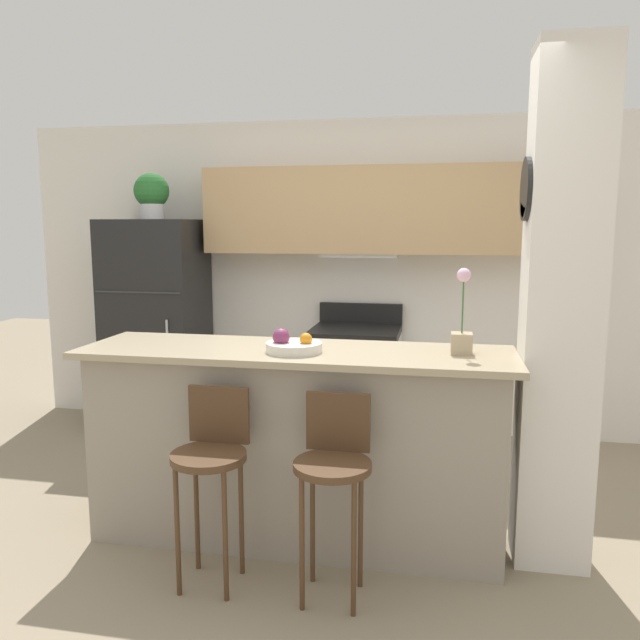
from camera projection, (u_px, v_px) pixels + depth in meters
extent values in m
plane|color=gray|center=(296.00, 537.00, 3.45)|extent=(14.00, 14.00, 0.00)
cube|color=white|center=(350.00, 277.00, 5.19)|extent=(5.60, 0.06, 2.55)
cube|color=tan|center=(379.00, 210.00, 4.87)|extent=(2.79, 0.32, 0.67)
cube|color=white|center=(360.00, 249.00, 4.96)|extent=(0.61, 0.28, 0.12)
cube|color=white|center=(561.00, 314.00, 3.04)|extent=(0.36, 0.32, 2.55)
cylinder|color=black|center=(526.00, 189.00, 2.99)|extent=(0.02, 0.31, 0.31)
cylinder|color=white|center=(525.00, 189.00, 2.99)|extent=(0.01, 0.27, 0.27)
cube|color=gray|center=(296.00, 448.00, 3.37)|extent=(2.17, 0.54, 1.02)
cube|color=tan|center=(295.00, 352.00, 3.29)|extent=(2.29, 0.66, 0.04)
cube|color=black|center=(158.00, 359.00, 5.23)|extent=(0.75, 0.62, 1.19)
cube|color=black|center=(154.00, 254.00, 5.09)|extent=(0.75, 0.62, 0.56)
cube|color=#333333|center=(137.00, 292.00, 4.83)|extent=(0.71, 0.01, 0.01)
cylinder|color=#B2B2B7|center=(168.00, 361.00, 4.86)|extent=(0.02, 0.02, 0.65)
cube|color=silver|center=(355.00, 389.00, 4.93)|extent=(0.68, 0.64, 0.85)
cube|color=black|center=(356.00, 332.00, 4.87)|extent=(0.68, 0.64, 0.06)
cube|color=black|center=(361.00, 313.00, 5.14)|extent=(0.68, 0.04, 0.16)
cube|color=black|center=(349.00, 394.00, 4.61)|extent=(0.41, 0.01, 0.27)
cylinder|color=#4C331E|center=(208.00, 457.00, 2.90)|extent=(0.36, 0.36, 0.03)
cube|color=#4C331E|center=(219.00, 414.00, 3.02)|extent=(0.30, 0.02, 0.28)
cylinder|color=#4C331E|center=(177.00, 532.00, 2.86)|extent=(0.02, 0.02, 0.62)
cylinder|color=#4C331E|center=(225.00, 537.00, 2.82)|extent=(0.02, 0.02, 0.62)
cylinder|color=#4C331E|center=(197.00, 510.00, 3.08)|extent=(0.02, 0.02, 0.62)
cylinder|color=#4C331E|center=(241.00, 514.00, 3.04)|extent=(0.02, 0.02, 0.62)
cylinder|color=#4C331E|center=(332.00, 466.00, 2.79)|extent=(0.36, 0.36, 0.03)
cube|color=#4C331E|center=(338.00, 422.00, 2.91)|extent=(0.30, 0.02, 0.28)
cylinder|color=#4C331E|center=(302.00, 545.00, 2.75)|extent=(0.02, 0.02, 0.62)
cylinder|color=#4C331E|center=(354.00, 550.00, 2.70)|extent=(0.02, 0.02, 0.62)
cylinder|color=#4C331E|center=(313.00, 520.00, 2.97)|extent=(0.02, 0.02, 0.62)
cylinder|color=#4C331E|center=(361.00, 525.00, 2.93)|extent=(0.02, 0.02, 0.62)
cylinder|color=silver|center=(152.00, 212.00, 5.04)|extent=(0.19, 0.19, 0.12)
sphere|color=#286B2D|center=(152.00, 191.00, 5.02)|extent=(0.28, 0.28, 0.28)
cube|color=tan|center=(461.00, 343.00, 3.16)|extent=(0.11, 0.11, 0.11)
cylinder|color=#386633|center=(463.00, 306.00, 3.13)|extent=(0.01, 0.01, 0.27)
sphere|color=#E5B2D1|center=(464.00, 275.00, 3.10)|extent=(0.07, 0.07, 0.07)
cylinder|color=silver|center=(294.00, 347.00, 3.21)|extent=(0.29, 0.29, 0.05)
sphere|color=orange|center=(306.00, 339.00, 3.18)|extent=(0.06, 0.06, 0.06)
sphere|color=#7A2D56|center=(281.00, 337.00, 3.20)|extent=(0.09, 0.09, 0.09)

